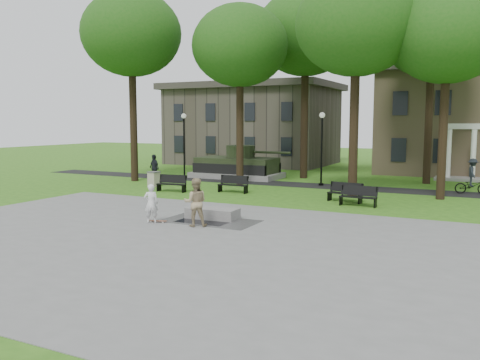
% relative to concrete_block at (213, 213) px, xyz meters
% --- Properties ---
extents(ground, '(120.00, 120.00, 0.00)m').
position_rel_concrete_block_xyz_m(ground, '(0.17, 0.78, -0.24)').
color(ground, '#2E6117').
rests_on(ground, ground).
extents(plaza, '(22.00, 16.00, 0.02)m').
position_rel_concrete_block_xyz_m(plaza, '(0.17, -4.22, -0.23)').
color(plaza, gray).
rests_on(plaza, ground).
extents(footpath, '(44.00, 2.60, 0.01)m').
position_rel_concrete_block_xyz_m(footpath, '(0.17, 12.78, -0.24)').
color(footpath, black).
rests_on(footpath, ground).
extents(building_left, '(15.00, 10.00, 7.20)m').
position_rel_concrete_block_xyz_m(building_left, '(-10.83, 27.28, 3.35)').
color(building_left, '#4C443D').
rests_on(building_left, ground).
extents(tree_0, '(6.80, 6.80, 12.97)m').
position_rel_concrete_block_xyz_m(tree_0, '(-11.83, 9.78, 9.78)').
color(tree_0, black).
rests_on(tree_0, ground).
extents(tree_1, '(6.20, 6.20, 11.63)m').
position_rel_concrete_block_xyz_m(tree_1, '(-4.33, 11.28, 8.71)').
color(tree_1, black).
rests_on(tree_1, ground).
extents(tree_2, '(6.60, 6.60, 12.16)m').
position_rel_concrete_block_xyz_m(tree_2, '(3.67, 9.28, 9.07)').
color(tree_2, black).
rests_on(tree_2, ground).
extents(tree_3, '(6.00, 6.00, 11.19)m').
position_rel_concrete_block_xyz_m(tree_3, '(8.17, 10.28, 8.35)').
color(tree_3, black).
rests_on(tree_3, ground).
extents(tree_4, '(7.20, 7.20, 13.50)m').
position_rel_concrete_block_xyz_m(tree_4, '(-1.83, 16.78, 10.15)').
color(tree_4, black).
rests_on(tree_4, ground).
extents(tree_5, '(6.40, 6.40, 12.44)m').
position_rel_concrete_block_xyz_m(tree_5, '(6.67, 17.28, 9.42)').
color(tree_5, black).
rests_on(tree_5, ground).
extents(lamp_left, '(0.36, 0.36, 4.73)m').
position_rel_concrete_block_xyz_m(lamp_left, '(-9.83, 13.08, 2.55)').
color(lamp_left, black).
rests_on(lamp_left, ground).
extents(lamp_mid, '(0.36, 0.36, 4.73)m').
position_rel_concrete_block_xyz_m(lamp_mid, '(0.67, 13.08, 2.55)').
color(lamp_mid, black).
rests_on(lamp_mid, ground).
extents(tank_monument, '(7.45, 3.40, 2.40)m').
position_rel_concrete_block_xyz_m(tank_monument, '(-6.28, 14.78, 0.61)').
color(tank_monument, gray).
rests_on(tank_monument, ground).
extents(puddle, '(2.20, 1.20, 0.00)m').
position_rel_concrete_block_xyz_m(puddle, '(-0.03, -0.74, -0.22)').
color(puddle, black).
rests_on(puddle, plaza).
extents(concrete_block, '(2.24, 1.09, 0.45)m').
position_rel_concrete_block_xyz_m(concrete_block, '(0.00, 0.00, 0.00)').
color(concrete_block, gray).
rests_on(concrete_block, plaza).
extents(skateboard, '(0.81, 0.39, 0.07)m').
position_rel_concrete_block_xyz_m(skateboard, '(-1.63, -1.72, -0.19)').
color(skateboard, brown).
rests_on(skateboard, plaza).
extents(skateboarder, '(0.70, 0.65, 1.60)m').
position_rel_concrete_block_xyz_m(skateboarder, '(-1.81, -1.89, 0.57)').
color(skateboarder, silver).
rests_on(skateboarder, plaza).
extents(friend_watching, '(1.16, 1.08, 1.92)m').
position_rel_concrete_block_xyz_m(friend_watching, '(0.19, -1.69, 0.73)').
color(friend_watching, tan).
rests_on(friend_watching, plaza).
extents(pedestrian_walker, '(1.19, 0.88, 1.88)m').
position_rel_concrete_block_xyz_m(pedestrian_walker, '(-10.44, 10.17, 0.69)').
color(pedestrian_walker, black).
rests_on(pedestrian_walker, ground).
extents(cyclist, '(1.90, 1.11, 2.05)m').
position_rel_concrete_block_xyz_m(cyclist, '(9.60, 13.21, 0.59)').
color(cyclist, black).
rests_on(cyclist, ground).
extents(park_bench_0, '(1.83, 0.65, 1.00)m').
position_rel_concrete_block_xyz_m(park_bench_0, '(-6.37, 6.36, 0.28)').
color(park_bench_0, black).
rests_on(park_bench_0, ground).
extents(park_bench_1, '(1.80, 0.53, 1.00)m').
position_rel_concrete_block_xyz_m(park_bench_1, '(-2.93, 7.64, 0.28)').
color(park_bench_1, black).
rests_on(park_bench_1, ground).
extents(park_bench_2, '(1.85, 0.80, 1.00)m').
position_rel_concrete_block_xyz_m(park_bench_2, '(3.84, 7.15, 0.28)').
color(park_bench_2, black).
rests_on(park_bench_2, ground).
extents(park_bench_3, '(1.81, 0.56, 1.00)m').
position_rel_concrete_block_xyz_m(park_bench_3, '(4.77, 6.12, 0.28)').
color(park_bench_3, black).
rests_on(park_bench_3, ground).
extents(trash_bin, '(0.75, 0.75, 0.96)m').
position_rel_concrete_block_xyz_m(trash_bin, '(-8.78, 7.87, 0.24)').
color(trash_bin, '#C1B39E').
rests_on(trash_bin, ground).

